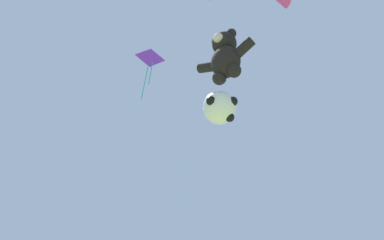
% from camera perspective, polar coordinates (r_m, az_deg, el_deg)
% --- Properties ---
extents(teddy_bear_kite, '(2.12, 0.93, 2.15)m').
position_cam_1_polar(teddy_bear_kite, '(13.74, 4.44, 8.50)').
color(teddy_bear_kite, black).
extents(soccer_ball_kite, '(1.13, 1.12, 1.04)m').
position_cam_1_polar(soccer_ball_kite, '(12.86, 3.75, 1.66)').
color(soccer_ball_kite, white).
extents(diamond_kite, '(0.78, 0.95, 2.84)m').
position_cam_1_polar(diamond_kite, '(16.96, -5.67, 7.85)').
color(diamond_kite, purple).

